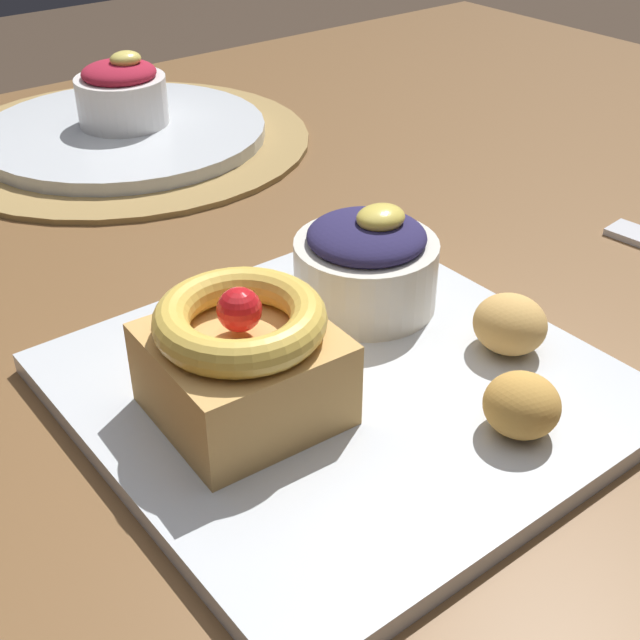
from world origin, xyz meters
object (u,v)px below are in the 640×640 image
object	(u,v)px
front_plate	(342,387)
back_plate	(124,132)
berry_ramekin	(366,264)
back_ramekin	(122,93)
fritter_middle	(510,324)
cake_slice	(242,358)
fritter_front	(522,405)

from	to	relation	value
front_plate	back_plate	bearing A→B (deg)	79.00
berry_ramekin	back_ramekin	xyz separation A→B (m)	(0.03, 0.37, 0.00)
front_plate	back_plate	distance (m)	0.43
fritter_middle	back_ramekin	world-z (taller)	back_ramekin
front_plate	back_plate	world-z (taller)	back_plate
berry_ramekin	fritter_middle	bearing A→B (deg)	-69.72
fritter_middle	cake_slice	bearing A→B (deg)	163.31
fritter_front	back_ramekin	world-z (taller)	back_ramekin
fritter_front	back_ramekin	size ratio (longest dim) A/B	0.47
fritter_front	berry_ramekin	bearing A→B (deg)	82.61
cake_slice	berry_ramekin	world-z (taller)	cake_slice
berry_ramekin	fritter_front	world-z (taller)	berry_ramekin
back_plate	fritter_front	bearing A→B (deg)	-94.41
front_plate	berry_ramekin	world-z (taller)	berry_ramekin
berry_ramekin	back_ramekin	distance (m)	0.37
cake_slice	berry_ramekin	distance (m)	0.13
berry_ramekin	fritter_front	xyz separation A→B (m)	(-0.02, -0.14, -0.01)
back_plate	front_plate	bearing A→B (deg)	-101.00
cake_slice	berry_ramekin	bearing A→B (deg)	19.85
back_ramekin	fritter_front	bearing A→B (deg)	-94.97
cake_slice	fritter_middle	bearing A→B (deg)	-16.69
back_plate	cake_slice	bearing A→B (deg)	-108.72
back_plate	back_ramekin	bearing A→B (deg)	43.81
back_plate	back_ramekin	world-z (taller)	back_ramekin
fritter_front	back_plate	bearing A→B (deg)	85.59
front_plate	fritter_front	distance (m)	0.10
berry_ramekin	back_ramekin	world-z (taller)	back_ramekin
front_plate	berry_ramekin	xyz separation A→B (m)	(0.06, 0.05, 0.03)
fritter_middle	front_plate	bearing A→B (deg)	159.04
fritter_middle	fritter_front	bearing A→B (deg)	-134.06
cake_slice	fritter_middle	size ratio (longest dim) A/B	2.14
front_plate	fritter_middle	distance (m)	0.10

